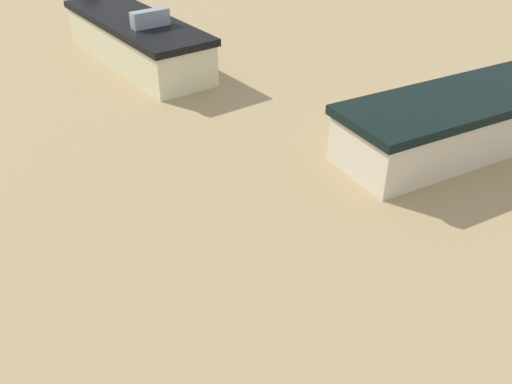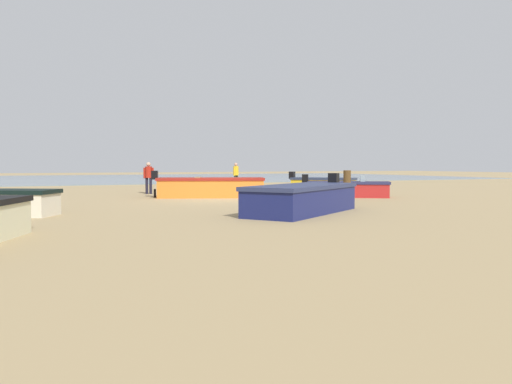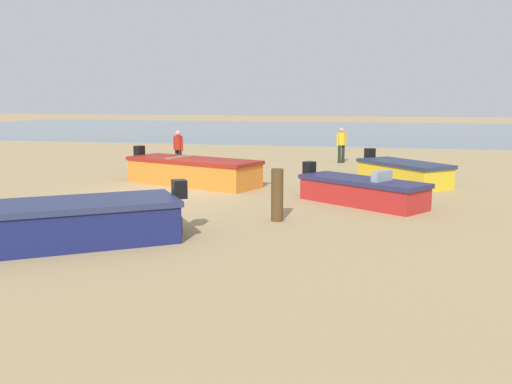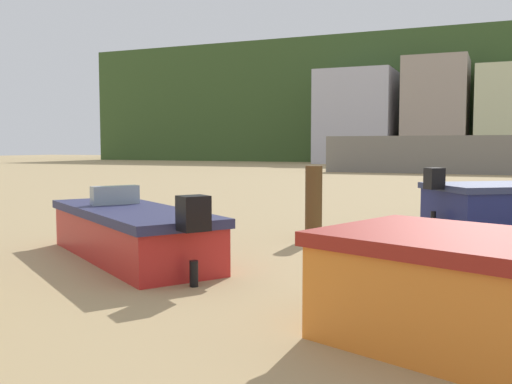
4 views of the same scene
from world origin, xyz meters
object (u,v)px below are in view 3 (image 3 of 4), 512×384
object	(u,v)px
boat_yellow_0	(403,173)
beach_walker_foreground	(178,147)
boat_red_2	(362,191)
boat_orange_1	(193,171)
beach_walker_distant	(342,142)
mooring_post_near_water	(277,195)
boat_navy_5	(58,224)

from	to	relation	value
boat_yellow_0	beach_walker_foreground	world-z (taller)	beach_walker_foreground
boat_red_2	beach_walker_foreground	distance (m)	10.05
boat_yellow_0	boat_orange_1	world-z (taller)	boat_orange_1
boat_orange_1	boat_yellow_0	bearing A→B (deg)	123.83
boat_orange_1	beach_walker_distant	size ratio (longest dim) A/B	3.15
boat_red_2	mooring_post_near_water	bearing A→B (deg)	-1.08
mooring_post_near_water	boat_navy_5	bearing A→B (deg)	40.24
boat_yellow_0	mooring_post_near_water	xyz separation A→B (m)	(3.08, 6.75, 0.23)
boat_navy_5	beach_walker_distant	distance (m)	16.74
mooring_post_near_water	boat_red_2	bearing A→B (deg)	-125.16
boat_orange_1	mooring_post_near_water	bearing A→B (deg)	58.29
beach_walker_foreground	boat_red_2	bearing A→B (deg)	-13.10
boat_red_2	beach_walker_distant	xyz separation A→B (m)	(1.43, -10.25, 0.58)
beach_walker_distant	boat_yellow_0	bearing A→B (deg)	-106.11
boat_red_2	boat_navy_5	size ratio (longest dim) A/B	0.77
boat_yellow_0	beach_walker_distant	distance (m)	6.72
boat_red_2	boat_navy_5	world-z (taller)	boat_navy_5
boat_navy_5	boat_orange_1	bearing A→B (deg)	-34.64
boat_orange_1	boat_navy_5	size ratio (longest dim) A/B	1.04
boat_navy_5	beach_walker_foreground	xyz separation A→B (m)	(2.10, -12.20, 0.51)
boat_orange_1	beach_walker_foreground	bearing A→B (deg)	-132.15
boat_red_2	beach_walker_distant	size ratio (longest dim) A/B	2.33
boat_navy_5	boat_yellow_0	bearing A→B (deg)	-70.00
boat_navy_5	boat_red_2	bearing A→B (deg)	-79.36
beach_walker_distant	boat_orange_1	bearing A→B (deg)	-158.52
boat_orange_1	beach_walker_distant	xyz separation A→B (m)	(-4.39, -7.83, 0.50)
boat_red_2	mooring_post_near_water	size ratio (longest dim) A/B	2.98
boat_red_2	boat_navy_5	distance (m)	8.23
boat_yellow_0	beach_walker_foreground	size ratio (longest dim) A/B	2.16
boat_yellow_0	boat_navy_5	world-z (taller)	boat_navy_5
boat_yellow_0	boat_navy_5	bearing A→B (deg)	13.98
boat_yellow_0	beach_walker_foreground	xyz separation A→B (m)	(9.02, -2.19, 0.55)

